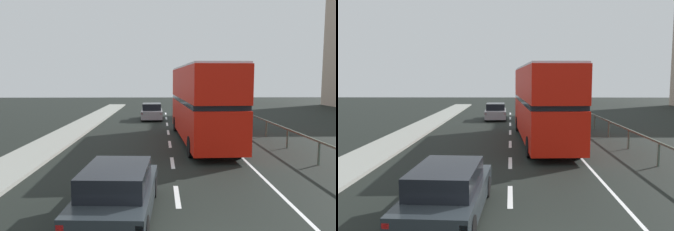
{
  "view_description": "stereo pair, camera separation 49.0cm",
  "coord_description": "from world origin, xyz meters",
  "views": [
    {
      "loc": [
        -0.49,
        -6.34,
        3.62
      ],
      "look_at": [
        -0.19,
        7.95,
        2.05
      ],
      "focal_mm": 35.43,
      "sensor_mm": 36.0,
      "label": 1
    },
    {
      "loc": [
        -0.0,
        -6.34,
        3.62
      ],
      "look_at": [
        -0.19,
        7.95,
        2.05
      ],
      "focal_mm": 35.43,
      "sensor_mm": 36.0,
      "label": 2
    }
  ],
  "objects": [
    {
      "name": "lane_paint_markings",
      "position": [
        2.0,
        8.52,
        0.0
      ],
      "size": [
        3.41,
        46.0,
        0.01
      ],
      "color": "silver",
      "rests_on": "ground"
    },
    {
      "name": "bridge_side_railing",
      "position": [
        6.18,
        9.0,
        0.85
      ],
      "size": [
        0.1,
        42.0,
        1.04
      ],
      "color": "#475447",
      "rests_on": "ground"
    },
    {
      "name": "double_decker_bus_red",
      "position": [
        1.85,
        12.65,
        2.34
      ],
      "size": [
        2.95,
        11.06,
        4.37
      ],
      "rotation": [
        0.0,
        0.0,
        0.04
      ],
      "color": "red",
      "rests_on": "ground"
    },
    {
      "name": "hatchback_car_near",
      "position": [
        -1.63,
        2.09,
        0.67
      ],
      "size": [
        2.01,
        4.43,
        1.4
      ],
      "rotation": [
        0.0,
        0.0,
        -0.05
      ],
      "color": "#22282C",
      "rests_on": "ground"
    },
    {
      "name": "sedan_car_ahead",
      "position": [
        -1.32,
        23.38,
        0.7
      ],
      "size": [
        1.95,
        4.06,
        1.47
      ],
      "rotation": [
        0.0,
        0.0,
        0.03
      ],
      "color": "gray",
      "rests_on": "ground"
    }
  ]
}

